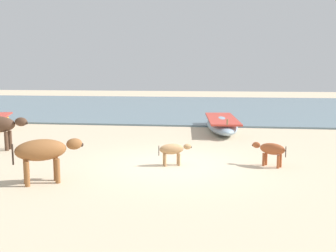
{
  "coord_description": "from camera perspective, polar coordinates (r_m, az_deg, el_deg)",
  "views": [
    {
      "loc": [
        1.17,
        -10.19,
        2.48
      ],
      "look_at": [
        -0.61,
        3.17,
        0.6
      ],
      "focal_mm": 41.76,
      "sensor_mm": 36.0,
      "label": 1
    }
  ],
  "objects": [
    {
      "name": "ground",
      "position": [
        10.55,
        1.02,
        -5.65
      ],
      "size": [
        80.0,
        80.0,
        0.0
      ],
      "primitive_type": "plane",
      "color": "beige"
    },
    {
      "name": "sea_water",
      "position": [
        27.59,
        5.14,
        2.83
      ],
      "size": [
        60.0,
        20.0,
        0.08
      ],
      "primitive_type": "cube",
      "color": "slate",
      "rests_on": "ground"
    },
    {
      "name": "fishing_boat_3",
      "position": [
        16.46,
        7.84,
        0.3
      ],
      "size": [
        1.59,
        4.86,
        0.78
      ],
      "rotation": [
        0.0,
        0.0,
        4.8
      ],
      "color": "#8CA5B7",
      "rests_on": "ground"
    },
    {
      "name": "cow_adult_brown",
      "position": [
        9.11,
        -17.7,
        -3.58
      ],
      "size": [
        1.42,
        1.06,
        1.0
      ],
      "rotation": [
        0.0,
        0.0,
        0.56
      ],
      "color": "brown",
      "rests_on": "ground"
    },
    {
      "name": "calf_near_tan",
      "position": [
        10.37,
        0.7,
        -3.5
      ],
      "size": [
        0.88,
        0.48,
        0.59
      ],
      "rotation": [
        0.0,
        0.0,
        0.35
      ],
      "color": "tan",
      "rests_on": "ground"
    },
    {
      "name": "calf_far_rust",
      "position": [
        10.6,
        14.82,
        -3.36
      ],
      "size": [
        0.89,
        0.66,
        0.63
      ],
      "rotation": [
        0.0,
        0.0,
        2.59
      ],
      "color": "#9E4C28",
      "rests_on": "ground"
    }
  ]
}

